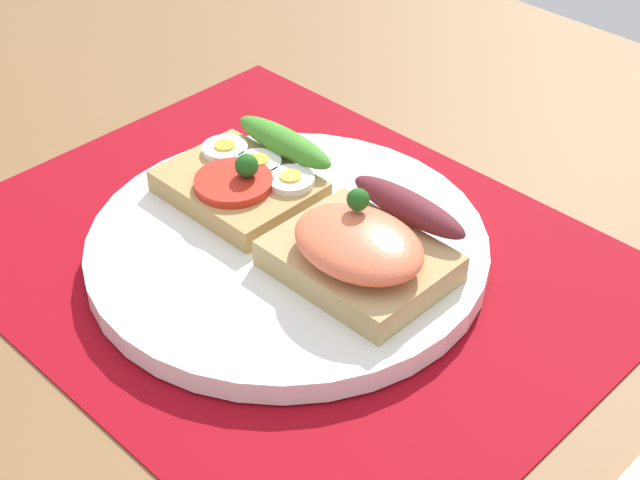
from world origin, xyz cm
name	(u,v)px	position (x,y,z in cm)	size (l,w,h in cm)	color
ground_plane	(288,279)	(0.00, 0.00, -1.60)	(120.00, 90.00, 3.20)	brown
placemat	(288,258)	(0.00, 0.00, 0.15)	(43.05, 34.26, 0.30)	maroon
plate	(287,248)	(0.00, 0.00, 1.07)	(26.26, 26.26, 1.54)	white
sandwich_egg_tomato	(248,176)	(-5.63, 1.75, 3.18)	(10.16, 9.35, 3.83)	tan
sandwich_salmon	(367,246)	(5.90, 1.11, 3.83)	(10.55, 9.67, 5.58)	tan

